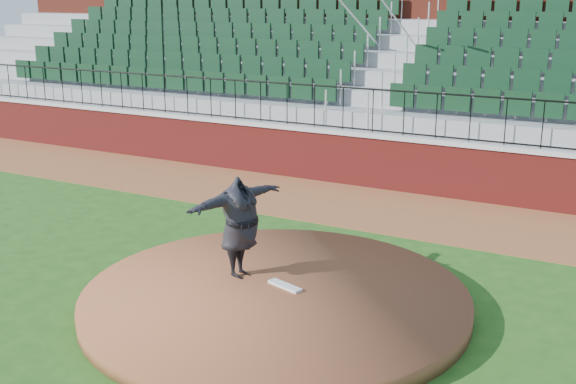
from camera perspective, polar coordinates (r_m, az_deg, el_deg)
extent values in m
plane|color=#214F16|center=(10.86, -3.83, -8.50)|extent=(90.00, 90.00, 0.00)
cube|color=brown|center=(15.40, 6.95, -1.21)|extent=(34.00, 3.20, 0.01)
cube|color=maroon|center=(16.70, 9.06, 2.14)|extent=(34.00, 0.35, 1.20)
cube|color=#B7B7B7|center=(16.56, 9.16, 4.33)|extent=(34.00, 0.45, 0.10)
cube|color=maroon|center=(21.61, 14.36, 10.66)|extent=(34.00, 0.50, 5.50)
cylinder|color=brown|center=(10.54, -1.01, -8.50)|extent=(5.63, 5.63, 0.25)
cube|color=silver|center=(10.60, -0.24, -7.50)|extent=(0.61, 0.32, 0.04)
imported|color=black|center=(10.77, -3.87, -2.82)|extent=(0.91, 1.99, 1.57)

